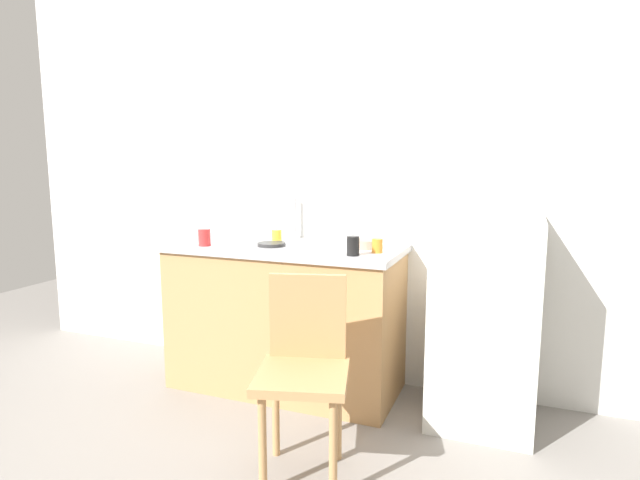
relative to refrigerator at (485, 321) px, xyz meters
name	(u,v)px	position (x,y,z in m)	size (l,w,h in m)	color
ground_plane	(262,442)	(-1.01, -0.66, -0.56)	(8.00, 8.00, 0.00)	gray
back_wall	(331,174)	(-1.01, 0.34, 0.76)	(4.80, 0.10, 2.64)	silver
cabinet_base	(286,320)	(-1.18, -0.01, -0.13)	(1.39, 0.60, 0.86)	tan
countertop	(285,248)	(-1.18, -0.01, 0.33)	(1.43, 0.64, 0.04)	#B7B7BC
faucet	(295,218)	(-1.23, 0.24, 0.48)	(0.02, 0.02, 0.27)	#B7B7BC
refrigerator	(485,321)	(0.00, 0.00, 0.00)	(0.54, 0.58, 1.12)	silver
chair	(304,365)	(-0.72, -0.79, -0.06)	(0.49, 0.49, 0.89)	tan
terracotta_bowl	(368,244)	(-0.67, 0.06, 0.37)	(0.16, 0.16, 0.05)	gray
hotplate	(271,244)	(-1.23, -0.08, 0.36)	(0.17, 0.17, 0.02)	#2D2D2D
cup_orange	(377,246)	(-0.59, -0.07, 0.39)	(0.06, 0.06, 0.08)	orange
cup_black	(353,246)	(-0.68, -0.20, 0.40)	(0.07, 0.07, 0.10)	black
cup_yellow	(277,236)	(-1.28, 0.08, 0.38)	(0.06, 0.06, 0.07)	yellow
cup_red	(204,237)	(-1.61, -0.22, 0.40)	(0.07, 0.07, 0.10)	red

